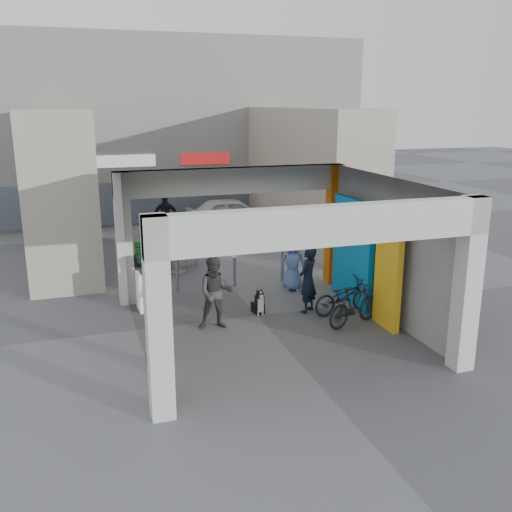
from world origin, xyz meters
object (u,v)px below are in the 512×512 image
object	(u,v)px
cafe_set	(172,260)
produce_stand	(151,255)
white_van	(232,213)
man_crates	(166,216)
bicycle_front	(344,296)
man_back_turned	(216,293)
man_with_dog	(308,279)
border_collie	(259,304)
man_elderly	(293,264)
bicycle_rear	(354,305)

from	to	relation	value
cafe_set	produce_stand	size ratio (longest dim) A/B	1.34
white_van	man_crates	bearing A→B (deg)	103.91
bicycle_front	man_back_turned	bearing A→B (deg)	80.73
man_with_dog	produce_stand	bearing A→B (deg)	-101.41
produce_stand	man_crates	size ratio (longest dim) A/B	0.69
bicycle_front	man_crates	bearing A→B (deg)	7.73
border_collie	man_elderly	bearing A→B (deg)	37.44
man_elderly	bicycle_rear	distance (m)	2.97
produce_stand	bicycle_front	size ratio (longest dim) A/B	0.70
bicycle_rear	white_van	world-z (taller)	white_van
border_collie	bicycle_rear	xyz separation A→B (m)	(1.94, -1.42, 0.23)
border_collie	bicycle_rear	world-z (taller)	bicycle_rear
border_collie	man_with_dog	xyz separation A→B (m)	(1.23, -0.24, 0.59)
man_elderly	bicycle_rear	size ratio (longest dim) A/B	0.91
border_collie	man_with_dog	bearing A→B (deg)	-18.72
man_back_turned	bicycle_front	distance (m)	3.34
man_with_dog	man_back_turned	distance (m)	2.50
border_collie	man_elderly	xyz separation A→B (m)	(1.50, 1.51, 0.49)
produce_stand	white_van	distance (m)	5.99
man_back_turned	bicycle_front	bearing A→B (deg)	11.47
man_back_turned	man_crates	distance (m)	9.79
man_back_turned	bicycle_rear	xyz separation A→B (m)	(3.19, -0.83, -0.38)
man_crates	bicycle_rear	world-z (taller)	man_crates
man_crates	bicycle_front	bearing A→B (deg)	117.94
man_elderly	white_van	bearing A→B (deg)	101.24
border_collie	bicycle_front	size ratio (longest dim) A/B	0.40
produce_stand	border_collie	world-z (taller)	produce_stand
bicycle_front	white_van	bearing A→B (deg)	-8.82
bicycle_rear	white_van	size ratio (longest dim) A/B	0.42
man_back_turned	bicycle_rear	distance (m)	3.32
cafe_set	white_van	distance (m)	6.37
produce_stand	man_back_turned	size ratio (longest dim) A/B	0.68
man_back_turned	man_elderly	xyz separation A→B (m)	(2.76, 2.10, -0.12)
man_elderly	white_van	xyz separation A→B (m)	(0.57, 8.36, -0.09)
man_elderly	man_crates	distance (m)	8.04
bicycle_front	bicycle_rear	xyz separation A→B (m)	(-0.12, -0.80, 0.05)
bicycle_rear	man_back_turned	bearing A→B (deg)	55.74
produce_stand	man_elderly	bearing A→B (deg)	-71.10
cafe_set	border_collie	xyz separation A→B (m)	(1.41, -4.56, -0.07)
man_back_turned	man_elderly	bearing A→B (deg)	49.25
cafe_set	produce_stand	xyz separation A→B (m)	(-0.55, 0.90, -0.03)
produce_stand	man_with_dog	distance (m)	6.55
man_with_dog	man_crates	size ratio (longest dim) A/B	0.99
man_with_dog	bicycle_front	world-z (taller)	man_with_dog
cafe_set	produce_stand	world-z (taller)	cafe_set
cafe_set	white_van	world-z (taller)	white_van
border_collie	man_back_turned	distance (m)	1.51
bicycle_front	man_with_dog	bearing A→B (deg)	56.95
cafe_set	man_with_dog	xyz separation A→B (m)	(2.63, -4.79, 0.52)
man_with_dog	man_crates	bearing A→B (deg)	-118.26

